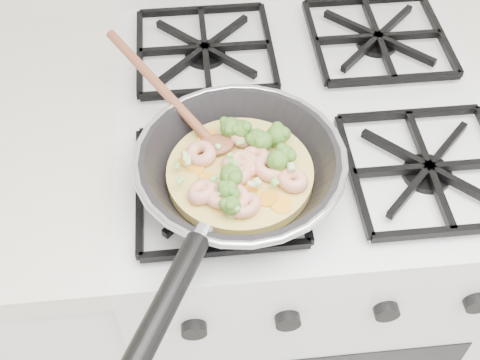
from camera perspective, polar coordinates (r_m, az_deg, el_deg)
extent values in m
cube|color=white|center=(1.35, 4.49, -7.59)|extent=(0.60, 0.60, 0.90)
cube|color=black|center=(0.99, 6.11, 6.76)|extent=(0.56, 0.56, 0.02)
torus|color=#B7B7BE|center=(0.82, 0.00, 2.01)|extent=(0.29, 0.29, 0.01)
cylinder|color=black|center=(0.71, -6.86, -11.24)|extent=(0.11, 0.18, 0.03)
cylinder|color=#DBC35F|center=(0.85, 0.00, 0.58)|extent=(0.20, 0.20, 0.02)
ellipsoid|color=brown|center=(0.86, -2.23, 3.26)|extent=(0.06, 0.06, 0.01)
cylinder|color=brown|center=(0.92, -7.49, 8.62)|extent=(0.15, 0.19, 0.07)
torus|color=#E0A285|center=(0.79, 0.37, -2.31)|extent=(0.06, 0.06, 0.02)
torus|color=#E0A285|center=(0.80, -1.61, -1.46)|extent=(0.06, 0.06, 0.02)
torus|color=#E0A285|center=(0.84, 1.41, 2.10)|extent=(0.05, 0.06, 0.02)
torus|color=#E0A285|center=(0.83, -0.17, 0.73)|extent=(0.05, 0.05, 0.02)
torus|color=#E0A285|center=(0.82, 4.84, -0.04)|extent=(0.06, 0.06, 0.02)
torus|color=#E0A285|center=(0.87, 0.41, 3.98)|extent=(0.04, 0.04, 0.02)
torus|color=#E0A285|center=(0.81, -3.43, -1.07)|extent=(0.06, 0.06, 0.03)
torus|color=#E0A285|center=(0.83, -0.13, 1.43)|extent=(0.06, 0.06, 0.02)
torus|color=#E0A285|center=(0.80, -0.55, -1.57)|extent=(0.06, 0.06, 0.02)
torus|color=#E0A285|center=(0.81, -2.10, -0.93)|extent=(0.05, 0.05, 0.02)
torus|color=#E0A285|center=(0.83, 2.56, 1.10)|extent=(0.07, 0.07, 0.02)
torus|color=#E0A285|center=(0.84, 0.39, 1.50)|extent=(0.07, 0.07, 0.02)
torus|color=#E0A285|center=(0.85, -3.59, 2.41)|extent=(0.07, 0.07, 0.03)
ellipsoid|color=#4D802A|center=(0.85, 2.08, 3.58)|extent=(0.04, 0.04, 0.03)
ellipsoid|color=#4D802A|center=(0.87, -0.87, 4.81)|extent=(0.04, 0.04, 0.03)
ellipsoid|color=#4D802A|center=(0.79, -1.14, -0.93)|extent=(0.03, 0.03, 0.03)
ellipsoid|color=#4D802A|center=(0.85, 1.56, 3.80)|extent=(0.04, 0.04, 0.03)
ellipsoid|color=#4D802A|center=(0.83, 3.47, 1.77)|extent=(0.04, 0.04, 0.03)
ellipsoid|color=#4D802A|center=(0.86, 3.44, 4.14)|extent=(0.04, 0.04, 0.03)
ellipsoid|color=#4D802A|center=(0.84, 4.18, 2.37)|extent=(0.03, 0.03, 0.02)
ellipsoid|color=#4D802A|center=(0.78, -0.81, -2.36)|extent=(0.03, 0.03, 0.02)
ellipsoid|color=#4D802A|center=(0.81, -0.80, 0.34)|extent=(0.04, 0.04, 0.03)
ellipsoid|color=#4D802A|center=(0.86, 0.14, 4.63)|extent=(0.04, 0.04, 0.03)
cylinder|color=#F9A31F|center=(0.84, -4.07, 1.09)|extent=(0.03, 0.03, 0.01)
cylinder|color=#F9A31F|center=(0.88, -0.46, 4.18)|extent=(0.03, 0.03, 0.01)
cylinder|color=#F9A31F|center=(0.87, -3.16, 3.31)|extent=(0.04, 0.04, 0.01)
cylinder|color=#F9A31F|center=(0.81, 2.52, -1.69)|extent=(0.04, 0.04, 0.01)
cylinder|color=#F9A31F|center=(0.84, 3.32, 0.75)|extent=(0.03, 0.04, 0.01)
cylinder|color=#F9A31F|center=(0.83, -2.91, -0.01)|extent=(0.03, 0.03, 0.01)
cylinder|color=#F9A31F|center=(0.85, -4.79, 1.79)|extent=(0.03, 0.03, 0.00)
cylinder|color=#F9A31F|center=(0.80, 3.82, -2.22)|extent=(0.04, 0.03, 0.00)
cylinder|color=#F9A31F|center=(0.82, 0.76, -0.86)|extent=(0.04, 0.04, 0.00)
cylinder|color=#F9A31F|center=(0.88, -2.84, 4.02)|extent=(0.03, 0.03, 0.00)
cylinder|color=#B5C78D|center=(0.84, -5.11, 2.34)|extent=(0.01, 0.01, 0.01)
cylinder|color=#B5C78D|center=(0.80, 1.03, -0.37)|extent=(0.01, 0.01, 0.01)
cylinder|color=#B5C78D|center=(0.80, 1.63, -0.23)|extent=(0.01, 0.01, 0.01)
cylinder|color=#B5C78D|center=(0.81, 4.72, 1.14)|extent=(0.01, 0.01, 0.01)
cylinder|color=#76C64F|center=(0.77, -0.32, -2.51)|extent=(0.01, 0.01, 0.01)
cylinder|color=#76C64F|center=(0.82, -4.92, 2.00)|extent=(0.01, 0.01, 0.01)
cylinder|color=#B5C78D|center=(0.83, -4.82, 1.69)|extent=(0.01, 0.01, 0.01)
cylinder|color=#76C64F|center=(0.81, -2.38, 0.06)|extent=(0.01, 0.01, 0.01)
cylinder|color=#76C64F|center=(0.87, 1.75, 4.24)|extent=(0.01, 0.01, 0.01)
cylinder|color=#76C64F|center=(0.83, -5.76, 1.34)|extent=(0.01, 0.01, 0.01)
cylinder|color=#B5C78D|center=(0.79, -1.74, -1.25)|extent=(0.01, 0.01, 0.01)
cylinder|color=#B5C78D|center=(0.82, -4.78, 1.59)|extent=(0.01, 0.01, 0.01)
cylinder|color=#76C64F|center=(0.81, -5.50, -0.08)|extent=(0.01, 0.01, 0.01)
cylinder|color=#76C64F|center=(0.83, -0.91, 2.15)|extent=(0.01, 0.01, 0.01)
cylinder|color=#76C64F|center=(0.85, 0.03, 3.47)|extent=(0.01, 0.01, 0.01)
cylinder|color=#B5C78D|center=(0.84, -2.05, 3.05)|extent=(0.01, 0.01, 0.01)
cylinder|color=#76C64F|center=(0.82, -0.64, 1.55)|extent=(0.01, 0.01, 0.01)
cylinder|color=#76C64F|center=(0.81, 3.19, -0.14)|extent=(0.01, 0.01, 0.01)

